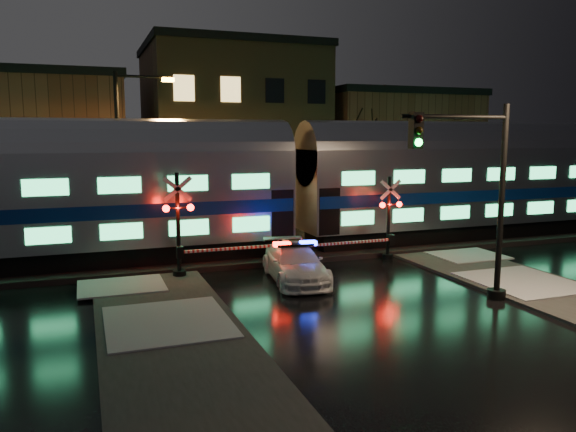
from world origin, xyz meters
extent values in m
plane|color=black|center=(0.00, 0.00, 0.00)|extent=(120.00, 120.00, 0.00)
cube|color=black|center=(0.00, 5.00, 0.12)|extent=(90.00, 4.20, 0.24)
cube|color=#2D2D2D|center=(-6.50, -6.00, 0.06)|extent=(4.00, 20.00, 0.12)
cube|color=brown|center=(-13.00, 22.00, 4.50)|extent=(14.00, 10.00, 9.00)
cube|color=brown|center=(2.00, 22.50, 5.75)|extent=(12.00, 11.00, 11.50)
cube|color=brown|center=(15.00, 22.00, 4.25)|extent=(12.00, 10.00, 8.50)
cube|color=black|center=(13.45, 5.00, 0.64)|extent=(24.00, 2.40, 0.80)
cube|color=#B7BAC1|center=(13.45, 5.00, 2.94)|extent=(25.00, 3.05, 3.80)
cube|color=navy|center=(13.45, 5.00, 2.54)|extent=(24.75, 3.09, 0.55)
cube|color=#43FF94|center=(13.45, 3.45, 1.79)|extent=(21.00, 0.05, 0.62)
cube|color=#43FF94|center=(13.45, 3.45, 3.59)|extent=(21.00, 0.05, 0.62)
cylinder|color=#B7BAC1|center=(13.45, 5.00, 4.64)|extent=(25.00, 3.05, 3.05)
imported|color=white|center=(-1.21, 0.49, 0.68)|extent=(2.47, 4.89, 1.36)
cube|color=black|center=(-1.21, 0.49, 1.40)|extent=(1.45, 0.54, 0.09)
cube|color=#FF0C05|center=(-1.72, 0.55, 1.44)|extent=(0.66, 0.39, 0.16)
cube|color=#1426FF|center=(-0.71, 0.43, 1.44)|extent=(0.66, 0.39, 0.16)
cylinder|color=black|center=(3.90, 2.40, 0.14)|extent=(0.46, 0.46, 0.28)
cylinder|color=black|center=(3.90, 2.40, 1.85)|extent=(0.15, 0.15, 3.71)
sphere|color=#FF0C05|center=(3.48, 2.22, 2.50)|extent=(0.24, 0.24, 0.24)
sphere|color=#FF0C05|center=(4.31, 2.22, 2.50)|extent=(0.24, 0.24, 0.24)
cube|color=white|center=(1.58, 2.15, 0.97)|extent=(4.63, 0.10, 0.10)
cube|color=black|center=(3.90, 2.15, 0.97)|extent=(0.25, 0.30, 0.45)
cylinder|color=black|center=(-5.28, 2.40, 0.15)|extent=(0.51, 0.51, 0.31)
cylinder|color=black|center=(-5.28, 2.40, 2.05)|extent=(0.16, 0.16, 4.10)
sphere|color=#FF0C05|center=(-5.74, 2.22, 2.77)|extent=(0.27, 0.27, 0.27)
sphere|color=#FF0C05|center=(-4.82, 2.22, 2.77)|extent=(0.27, 0.27, 0.27)
cube|color=white|center=(-2.72, 2.15, 1.08)|extent=(5.12, 0.10, 0.10)
cube|color=black|center=(-5.28, 2.15, 1.08)|extent=(0.25, 0.30, 0.45)
cylinder|color=black|center=(4.35, -4.08, 0.16)|extent=(0.61, 0.61, 0.32)
cylinder|color=black|center=(4.35, -4.08, 3.25)|extent=(0.19, 0.19, 6.50)
cylinder|color=black|center=(2.40, -4.08, 6.07)|extent=(3.90, 0.13, 0.13)
cube|color=black|center=(0.88, -4.23, 5.63)|extent=(0.35, 0.30, 1.08)
sphere|color=#0CFF3F|center=(0.88, -4.39, 5.29)|extent=(0.24, 0.24, 0.24)
cylinder|color=black|center=(-6.97, 9.00, 4.22)|extent=(0.21, 0.21, 8.45)
cylinder|color=black|center=(-5.70, 9.00, 8.24)|extent=(2.53, 0.13, 0.13)
cube|color=orange|center=(-4.54, 9.00, 8.13)|extent=(0.58, 0.30, 0.19)
camera|label=1|loc=(-8.60, -18.92, 5.52)|focal=35.00mm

